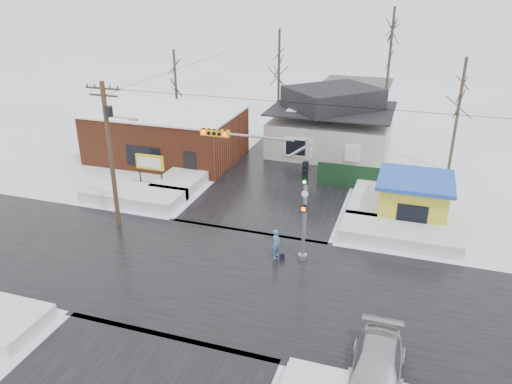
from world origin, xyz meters
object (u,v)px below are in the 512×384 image
(traffic_signal, at_px, (276,180))
(marquee_sign, at_px, (150,163))
(utility_pole, at_px, (111,147))
(car, at_px, (376,371))
(kiosk, at_px, (414,199))
(pedestrian, at_px, (276,244))

(traffic_signal, height_order, marquee_sign, traffic_signal)
(utility_pole, distance_m, marquee_sign, 6.87)
(traffic_signal, distance_m, car, 11.05)
(utility_pole, bearing_deg, marquee_sign, 100.13)
(traffic_signal, relative_size, kiosk, 1.52)
(utility_pole, xyz_separation_m, marquee_sign, (-1.07, 5.99, -3.19))
(kiosk, xyz_separation_m, car, (-0.73, -15.24, -0.74))
(pedestrian, bearing_deg, traffic_signal, 34.50)
(kiosk, xyz_separation_m, pedestrian, (-6.95, -7.26, -0.62))
(pedestrian, relative_size, car, 0.34)
(utility_pole, xyz_separation_m, pedestrian, (10.48, -0.77, -4.27))
(pedestrian, bearing_deg, utility_pole, 93.52)
(traffic_signal, relative_size, marquee_sign, 2.75)
(marquee_sign, distance_m, pedestrian, 13.42)
(traffic_signal, bearing_deg, car, -52.32)
(traffic_signal, xyz_separation_m, pedestrian, (0.12, -0.23, -3.69))
(traffic_signal, xyz_separation_m, car, (6.34, -8.21, -3.82))
(kiosk, bearing_deg, traffic_signal, -135.16)
(marquee_sign, distance_m, car, 23.12)
(traffic_signal, height_order, utility_pole, utility_pole)
(traffic_signal, bearing_deg, marquee_sign, 150.28)
(traffic_signal, distance_m, pedestrian, 3.70)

